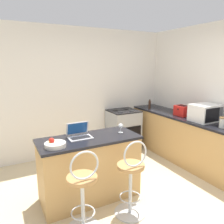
{
  "coord_description": "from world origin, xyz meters",
  "views": [
    {
      "loc": [
        -1.53,
        -2.03,
        1.87
      ],
      "look_at": [
        0.34,
        1.51,
        1.0
      ],
      "focal_mm": 35.0,
      "sensor_mm": 36.0,
      "label": 1
    }
  ],
  "objects_px": {
    "stove_range": "(123,130)",
    "bar_stool_near": "(83,194)",
    "laptop": "(79,134)",
    "pepper_mill": "(150,104)",
    "fruit_bowl": "(55,144)",
    "bar_stool_far": "(131,180)",
    "microwave": "(205,113)",
    "wine_glass_short": "(121,126)",
    "storage_jar": "(223,122)",
    "toaster": "(182,111)"
  },
  "relations": [
    {
      "from": "stove_range",
      "to": "bar_stool_near",
      "type": "bearing_deg",
      "value": -130.91
    },
    {
      "from": "stove_range",
      "to": "laptop",
      "type": "bearing_deg",
      "value": -139.45
    },
    {
      "from": "pepper_mill",
      "to": "fruit_bowl",
      "type": "height_order",
      "value": "pepper_mill"
    },
    {
      "from": "bar_stool_far",
      "to": "laptop",
      "type": "distance_m",
      "value": 0.93
    },
    {
      "from": "microwave",
      "to": "fruit_bowl",
      "type": "xyz_separation_m",
      "value": [
        -2.63,
        -0.0,
        -0.11
      ]
    },
    {
      "from": "laptop",
      "to": "wine_glass_short",
      "type": "bearing_deg",
      "value": -8.78
    },
    {
      "from": "pepper_mill",
      "to": "fruit_bowl",
      "type": "xyz_separation_m",
      "value": [
        -2.43,
        -1.32,
        -0.07
      ]
    },
    {
      "from": "bar_stool_near",
      "to": "stove_range",
      "type": "bearing_deg",
      "value": 49.09
    },
    {
      "from": "bar_stool_near",
      "to": "wine_glass_short",
      "type": "distance_m",
      "value": 1.12
    },
    {
      "from": "bar_stool_far",
      "to": "fruit_bowl",
      "type": "height_order",
      "value": "bar_stool_far"
    },
    {
      "from": "bar_stool_far",
      "to": "storage_jar",
      "type": "distance_m",
      "value": 1.79
    },
    {
      "from": "bar_stool_near",
      "to": "stove_range",
      "type": "xyz_separation_m",
      "value": [
        1.65,
        1.91,
        -0.02
      ]
    },
    {
      "from": "laptop",
      "to": "toaster",
      "type": "height_order",
      "value": "laptop"
    },
    {
      "from": "storage_jar",
      "to": "laptop",
      "type": "bearing_deg",
      "value": 163.76
    },
    {
      "from": "microwave",
      "to": "bar_stool_far",
      "type": "bearing_deg",
      "value": -165.57
    },
    {
      "from": "microwave",
      "to": "wine_glass_short",
      "type": "relative_size",
      "value": 3.41
    },
    {
      "from": "wine_glass_short",
      "to": "fruit_bowl",
      "type": "xyz_separation_m",
      "value": [
        -0.99,
        -0.11,
        -0.06
      ]
    },
    {
      "from": "microwave",
      "to": "pepper_mill",
      "type": "relative_size",
      "value": 2.16
    },
    {
      "from": "wine_glass_short",
      "to": "pepper_mill",
      "type": "xyz_separation_m",
      "value": [
        1.44,
        1.2,
        0.01
      ]
    },
    {
      "from": "bar_stool_far",
      "to": "microwave",
      "type": "distance_m",
      "value": 1.96
    },
    {
      "from": "microwave",
      "to": "fruit_bowl",
      "type": "distance_m",
      "value": 2.63
    },
    {
      "from": "toaster",
      "to": "storage_jar",
      "type": "distance_m",
      "value": 0.91
    },
    {
      "from": "bar_stool_far",
      "to": "bar_stool_near",
      "type": "bearing_deg",
      "value": 180.0
    },
    {
      "from": "bar_stool_near",
      "to": "toaster",
      "type": "relative_size",
      "value": 3.74
    },
    {
      "from": "pepper_mill",
      "to": "bar_stool_near",
      "type": "bearing_deg",
      "value": -141.7
    },
    {
      "from": "pepper_mill",
      "to": "storage_jar",
      "type": "distance_m",
      "value": 1.74
    },
    {
      "from": "laptop",
      "to": "storage_jar",
      "type": "xyz_separation_m",
      "value": [
        2.14,
        -0.62,
        0.04
      ]
    },
    {
      "from": "microwave",
      "to": "toaster",
      "type": "relative_size",
      "value": 1.74
    },
    {
      "from": "stove_range",
      "to": "storage_jar",
      "type": "height_order",
      "value": "storage_jar"
    },
    {
      "from": "laptop",
      "to": "fruit_bowl",
      "type": "height_order",
      "value": "laptop"
    },
    {
      "from": "bar_stool_near",
      "to": "laptop",
      "type": "height_order",
      "value": "laptop"
    },
    {
      "from": "bar_stool_near",
      "to": "bar_stool_far",
      "type": "relative_size",
      "value": 1.0
    },
    {
      "from": "toaster",
      "to": "fruit_bowl",
      "type": "distance_m",
      "value": 2.63
    },
    {
      "from": "toaster",
      "to": "wine_glass_short",
      "type": "height_order",
      "value": "toaster"
    },
    {
      "from": "stove_range",
      "to": "storage_jar",
      "type": "relative_size",
      "value": 5.22
    },
    {
      "from": "bar_stool_far",
      "to": "stove_range",
      "type": "distance_m",
      "value": 2.16
    },
    {
      "from": "bar_stool_near",
      "to": "microwave",
      "type": "relative_size",
      "value": 2.14
    },
    {
      "from": "bar_stool_near",
      "to": "pepper_mill",
      "type": "bearing_deg",
      "value": 38.3
    },
    {
      "from": "microwave",
      "to": "stove_range",
      "type": "distance_m",
      "value": 1.75
    },
    {
      "from": "microwave",
      "to": "toaster",
      "type": "distance_m",
      "value": 0.5
    },
    {
      "from": "pepper_mill",
      "to": "microwave",
      "type": "bearing_deg",
      "value": -81.48
    },
    {
      "from": "bar_stool_far",
      "to": "fruit_bowl",
      "type": "relative_size",
      "value": 3.96
    },
    {
      "from": "stove_range",
      "to": "wine_glass_short",
      "type": "bearing_deg",
      "value": -122.34
    },
    {
      "from": "bar_stool_far",
      "to": "wine_glass_short",
      "type": "bearing_deg",
      "value": 72.91
    },
    {
      "from": "toaster",
      "to": "wine_glass_short",
      "type": "relative_size",
      "value": 1.96
    },
    {
      "from": "microwave",
      "to": "wine_glass_short",
      "type": "bearing_deg",
      "value": 176.16
    },
    {
      "from": "bar_stool_near",
      "to": "storage_jar",
      "type": "bearing_deg",
      "value": 1.14
    },
    {
      "from": "stove_range",
      "to": "fruit_bowl",
      "type": "bearing_deg",
      "value": -141.74
    },
    {
      "from": "wine_glass_short",
      "to": "stove_range",
      "type": "bearing_deg",
      "value": 57.66
    },
    {
      "from": "stove_range",
      "to": "bar_stool_far",
      "type": "bearing_deg",
      "value": -118.13
    }
  ]
}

